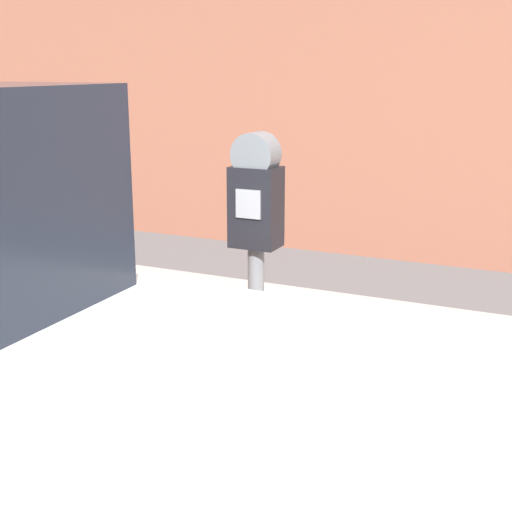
# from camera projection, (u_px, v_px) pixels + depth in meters

# --- Properties ---
(sidewalk) EXTENTS (24.00, 2.80, 0.10)m
(sidewalk) POSITION_uv_depth(u_px,v_px,m) (314.00, 374.00, 4.18)
(sidewalk) COLOR #BCB7AD
(sidewalk) RESTS_ON ground_plane
(parking_meter) EXTENTS (0.20, 0.15, 1.45)m
(parking_meter) POSITION_uv_depth(u_px,v_px,m) (256.00, 239.00, 2.93)
(parking_meter) COLOR slate
(parking_meter) RESTS_ON sidewalk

